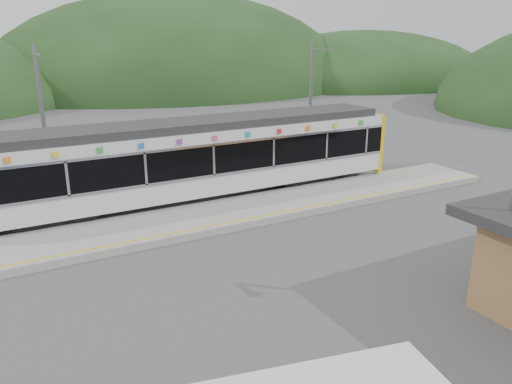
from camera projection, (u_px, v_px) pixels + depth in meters
ground at (285, 240)px, 18.73m from camera, size 120.00×120.00×0.00m
hills at (332, 183)px, 25.99m from camera, size 146.00×149.00×26.00m
platform at (244, 211)px, 21.43m from camera, size 26.00×3.20×0.30m
yellow_line at (259, 217)px, 20.30m from camera, size 26.00×0.10×0.01m
train at (190, 158)px, 22.49m from camera, size 20.44×3.01×3.74m
catenary_mast_west at (44, 125)px, 21.53m from camera, size 0.18×1.80×7.00m
catenary_mast_east at (311, 104)px, 27.99m from camera, size 0.18×1.80×7.00m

